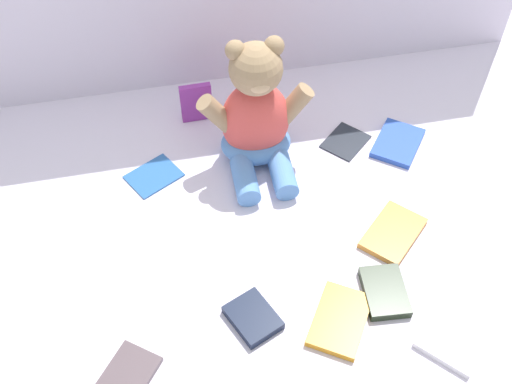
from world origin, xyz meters
The scene contains 12 objects.
ground_plane centered at (0.00, 0.00, 0.00)m, with size 3.20×3.20×0.00m, color silver.
teddy_bear centered at (0.06, 0.09, 0.11)m, with size 0.25×0.22×0.30m.
book_case_0 centered at (-0.05, 0.24, 0.05)m, with size 0.07×0.02×0.09m, color purple.
book_case_1 centered at (0.12, -0.35, 0.01)m, with size 0.09×0.13×0.01m, color orange.
book_case_2 centered at (0.22, -0.31, 0.01)m, with size 0.08×0.11×0.02m, color black.
book_case_3 centered at (0.29, -0.43, 0.01)m, with size 0.08×0.10×0.01m, color silver.
book_case_4 centered at (-0.17, 0.07, 0.00)m, with size 0.08×0.11×0.01m, color #295EA5.
book_case_5 centered at (-0.27, -0.39, 0.01)m, with size 0.08×0.13×0.01m, color #56474D.
book_case_6 centered at (0.26, 0.09, 0.00)m, with size 0.08×0.10×0.01m, color #21262E.
book_case_7 centered at (0.37, 0.05, 0.01)m, with size 0.09×0.13×0.01m, color #254AAD.
book_case_8 centered at (-0.03, -0.31, 0.01)m, with size 0.07×0.09×0.02m, color black.
book_case_9 centered at (0.28, -0.18, 0.01)m, with size 0.09×0.13×0.01m, color orange.
Camera 1 is at (-0.14, -0.87, 1.02)m, focal length 44.90 mm.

